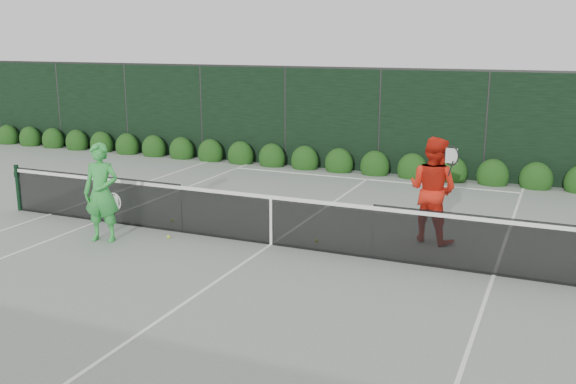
% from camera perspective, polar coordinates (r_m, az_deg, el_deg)
% --- Properties ---
extents(ground, '(80.00, 80.00, 0.00)m').
position_cam_1_polar(ground, '(12.37, -1.51, -4.71)').
color(ground, gray).
rests_on(ground, ground).
extents(tennis_net, '(12.90, 0.10, 1.07)m').
position_cam_1_polar(tennis_net, '(12.23, -1.62, -2.33)').
color(tennis_net, black).
rests_on(tennis_net, ground).
extents(player_woman, '(0.79, 0.61, 1.93)m').
position_cam_1_polar(player_woman, '(12.89, -16.25, -0.06)').
color(player_woman, green).
rests_on(player_woman, ground).
extents(player_man, '(1.20, 1.06, 2.05)m').
position_cam_1_polar(player_man, '(12.66, 12.73, 0.21)').
color(player_man, red).
rests_on(player_man, ground).
extents(court_lines, '(11.03, 23.83, 0.01)m').
position_cam_1_polar(court_lines, '(12.37, -1.51, -4.68)').
color(court_lines, white).
rests_on(court_lines, ground).
extents(windscreen_fence, '(32.00, 21.07, 3.06)m').
position_cam_1_polar(windscreen_fence, '(9.66, -8.37, -0.72)').
color(windscreen_fence, black).
rests_on(windscreen_fence, ground).
extents(hedge_row, '(31.66, 0.65, 0.94)m').
position_cam_1_polar(hedge_row, '(18.83, 7.72, 2.25)').
color(hedge_row, black).
rests_on(hedge_row, ground).
extents(tennis_balls, '(3.43, 1.09, 0.07)m').
position_cam_1_polar(tennis_balls, '(13.11, -6.31, -3.58)').
color(tennis_balls, '#CEE132').
rests_on(tennis_balls, ground).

